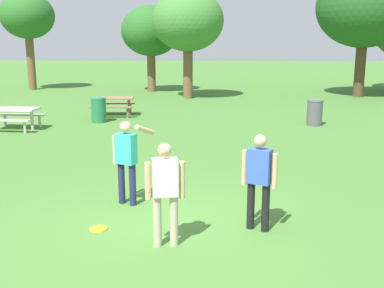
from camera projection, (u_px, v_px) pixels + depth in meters
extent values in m
plane|color=#447530|center=(164.00, 222.00, 8.13)|extent=(120.00, 120.00, 0.00)
cylinder|color=#1E234C|center=(122.00, 183.00, 8.98)|extent=(0.13, 0.13, 0.82)
cylinder|color=#1E234C|center=(133.00, 185.00, 8.86)|extent=(0.13, 0.13, 0.82)
cube|color=#33B2AD|center=(126.00, 149.00, 8.76)|extent=(0.44, 0.36, 0.58)
sphere|color=tan|center=(125.00, 127.00, 8.67)|extent=(0.21, 0.21, 0.21)
cylinder|color=tan|center=(115.00, 150.00, 8.89)|extent=(0.09, 0.09, 0.58)
cylinder|color=tan|center=(145.00, 130.00, 8.80)|extent=(0.32, 0.56, 0.28)
cylinder|color=black|center=(266.00, 208.00, 7.66)|extent=(0.13, 0.13, 0.82)
cylinder|color=black|center=(251.00, 205.00, 7.77)|extent=(0.13, 0.13, 0.82)
cube|color=#3856B7|center=(259.00, 166.00, 7.56)|extent=(0.44, 0.36, 0.58)
sphere|color=tan|center=(260.00, 141.00, 7.46)|extent=(0.21, 0.21, 0.21)
cylinder|color=tan|center=(275.00, 171.00, 7.45)|extent=(0.09, 0.09, 0.58)
cylinder|color=tan|center=(245.00, 167.00, 7.69)|extent=(0.09, 0.09, 0.58)
cylinder|color=#B7AD93|center=(157.00, 221.00, 7.10)|extent=(0.13, 0.13, 0.82)
cylinder|color=#B7AD93|center=(174.00, 220.00, 7.13)|extent=(0.13, 0.13, 0.82)
cube|color=white|center=(165.00, 177.00, 6.96)|extent=(0.41, 0.28, 0.58)
sphere|color=tan|center=(165.00, 150.00, 6.87)|extent=(0.21, 0.21, 0.21)
cylinder|color=tan|center=(148.00, 181.00, 6.94)|extent=(0.09, 0.09, 0.58)
cylinder|color=tan|center=(182.00, 180.00, 7.00)|extent=(0.09, 0.09, 0.58)
cylinder|color=yellow|center=(98.00, 229.00, 7.80)|extent=(0.29, 0.29, 0.03)
cube|color=beige|center=(13.00, 109.00, 16.19)|extent=(1.74, 0.86, 0.06)
cube|color=#B6B2A8|center=(6.00, 120.00, 15.69)|extent=(1.71, 0.37, 0.05)
cube|color=#B6B2A8|center=(22.00, 115.00, 16.81)|extent=(1.71, 0.37, 0.05)
cylinder|color=#B6B2A8|center=(5.00, 121.00, 16.94)|extent=(0.09, 0.09, 0.41)
cylinder|color=#B6B2A8|center=(32.00, 120.00, 16.20)|extent=(0.11, 0.11, 0.71)
cylinder|color=#B6B2A8|center=(25.00, 127.00, 15.67)|extent=(0.09, 0.09, 0.41)
cylinder|color=#B6B2A8|center=(40.00, 121.00, 16.79)|extent=(0.09, 0.09, 0.41)
cube|color=olive|center=(113.00, 98.00, 19.12)|extent=(1.75, 0.89, 0.06)
cube|color=olive|center=(111.00, 107.00, 18.62)|extent=(1.72, 0.39, 0.05)
cube|color=olive|center=(115.00, 103.00, 19.75)|extent=(1.72, 0.39, 0.05)
cylinder|color=olive|center=(97.00, 107.00, 19.18)|extent=(0.11, 0.11, 0.71)
cylinder|color=olive|center=(95.00, 113.00, 18.65)|extent=(0.09, 0.09, 0.41)
cylinder|color=olive|center=(100.00, 109.00, 19.78)|extent=(0.09, 0.09, 0.41)
cylinder|color=olive|center=(129.00, 107.00, 19.22)|extent=(0.11, 0.11, 0.71)
cylinder|color=olive|center=(128.00, 113.00, 18.69)|extent=(0.09, 0.09, 0.41)
cylinder|color=olive|center=(131.00, 109.00, 19.82)|extent=(0.09, 0.09, 0.41)
cylinder|color=#237047|center=(99.00, 111.00, 17.72)|extent=(0.56, 0.56, 0.90)
cylinder|color=#2E8657|center=(98.00, 98.00, 17.61)|extent=(0.59, 0.59, 0.06)
cylinder|color=#515156|center=(315.00, 113.00, 17.08)|extent=(0.56, 0.56, 0.90)
cylinder|color=slate|center=(315.00, 100.00, 16.97)|extent=(0.59, 0.59, 0.06)
cylinder|color=brown|center=(31.00, 61.00, 28.78)|extent=(0.49, 0.49, 3.61)
ellipsoid|color=#286023|center=(27.00, 16.00, 28.18)|extent=(3.26, 3.26, 2.77)
cylinder|color=brown|center=(151.00, 70.00, 27.86)|extent=(0.50, 0.50, 2.64)
ellipsoid|color=#286023|center=(151.00, 31.00, 27.36)|extent=(3.48, 3.48, 2.96)
cylinder|color=brown|center=(188.00, 70.00, 24.62)|extent=(0.51, 0.51, 3.04)
ellipsoid|color=#3D7A33|center=(188.00, 20.00, 24.05)|extent=(3.75, 3.75, 3.19)
cylinder|color=#4C3823|center=(360.00, 66.00, 25.25)|extent=(0.56, 0.56, 3.41)
ellipsoid|color=#21511E|center=(365.00, 6.00, 24.55)|extent=(5.12, 5.12, 4.35)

